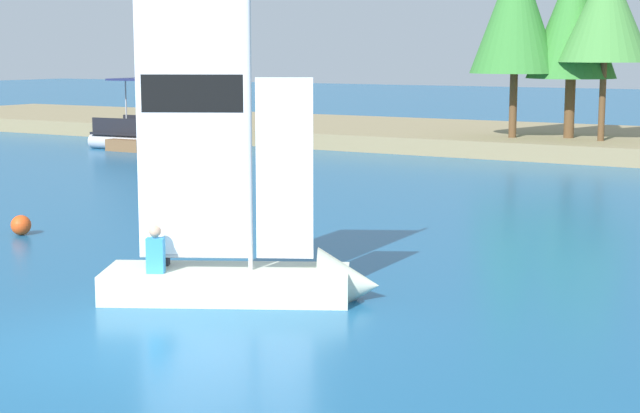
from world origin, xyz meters
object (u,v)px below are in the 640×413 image
(shoreline_tree_left, at_px, (516,10))
(channel_buoy, at_px, (21,225))
(sailboat, at_px, (264,269))
(pontoon_boat, at_px, (161,133))
(wooden_dock, at_px, (163,141))
(shoreline_tree_midleft, at_px, (573,18))
(shoreline_tree_centre, at_px, (606,10))

(shoreline_tree_left, bearing_deg, channel_buoy, -98.20)
(sailboat, distance_m, channel_buoy, 8.16)
(sailboat, height_order, pontoon_boat, sailboat)
(channel_buoy, bearing_deg, shoreline_tree_left, 81.80)
(pontoon_boat, bearing_deg, wooden_dock, 122.81)
(shoreline_tree_left, distance_m, sailboat, 25.46)
(shoreline_tree_midleft, xyz_separation_m, channel_buoy, (-5.18, -23.36, -5.04))
(shoreline_tree_left, xyz_separation_m, shoreline_tree_centre, (3.39, 0.29, -0.05))
(shoreline_tree_midleft, xyz_separation_m, wooden_dock, (-15.86, -5.45, -5.03))
(sailboat, distance_m, pontoon_boat, 26.10)
(shoreline_tree_centre, height_order, wooden_dock, shoreline_tree_centre)
(shoreline_tree_left, distance_m, shoreline_tree_centre, 3.41)
(shoreline_tree_left, distance_m, channel_buoy, 23.25)
(wooden_dock, height_order, channel_buoy, wooden_dock)
(shoreline_tree_centre, xyz_separation_m, wooden_dock, (-17.30, -4.77, -5.28))
(channel_buoy, bearing_deg, shoreline_tree_centre, 73.73)
(shoreline_tree_left, xyz_separation_m, channel_buoy, (-3.23, -22.39, -5.35))
(shoreline_tree_centre, relative_size, wooden_dock, 1.28)
(wooden_dock, xyz_separation_m, sailboat, (18.55, -20.04, 0.27))
(shoreline_tree_left, bearing_deg, shoreline_tree_centre, 4.95)
(pontoon_boat, distance_m, channel_buoy, 19.65)
(wooden_dock, height_order, sailboat, sailboat)
(shoreline_tree_left, relative_size, wooden_dock, 1.39)
(channel_buoy, bearing_deg, shoreline_tree_midleft, 77.50)
(shoreline_tree_centre, distance_m, sailboat, 25.34)
(sailboat, bearing_deg, shoreline_tree_left, 72.82)
(pontoon_boat, bearing_deg, shoreline_tree_centre, 15.50)
(shoreline_tree_left, height_order, channel_buoy, shoreline_tree_left)
(shoreline_tree_left, relative_size, pontoon_boat, 1.23)
(sailboat, bearing_deg, wooden_dock, 104.88)
(shoreline_tree_left, xyz_separation_m, wooden_dock, (-13.90, -4.48, -5.33))
(sailboat, bearing_deg, shoreline_tree_midleft, 68.12)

